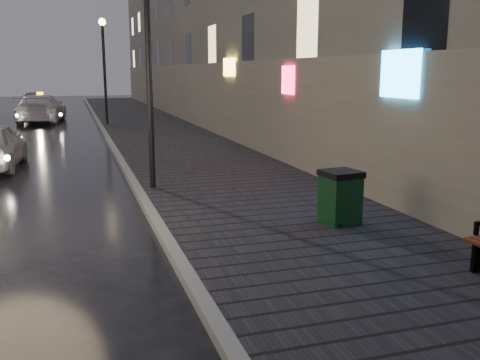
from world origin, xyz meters
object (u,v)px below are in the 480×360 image
at_px(lamp_far, 104,58).
at_px(trash_bin, 340,196).
at_px(lamp_near, 148,42).
at_px(taxi_mid, 41,108).
at_px(car_far, 32,99).

xyz_separation_m(lamp_far, trash_bin, (2.79, -20.05, -2.85)).
distance_m(lamp_near, lamp_far, 16.00).
distance_m(trash_bin, taxi_mid, 24.73).
bearing_deg(taxi_mid, trash_bin, 111.64).
xyz_separation_m(lamp_near, car_far, (-4.64, 33.46, -2.84)).
relative_size(lamp_near, lamp_far, 1.00).
xyz_separation_m(lamp_far, taxi_mid, (-3.35, 3.90, -2.71)).
bearing_deg(lamp_near, car_far, 97.89).
xyz_separation_m(taxi_mid, car_far, (-1.28, 13.56, -0.13)).
bearing_deg(trash_bin, lamp_far, 90.79).
distance_m(lamp_far, taxi_mid, 5.82).
relative_size(taxi_mid, car_far, 1.41).
bearing_deg(trash_bin, car_far, 94.08).
bearing_deg(car_far, lamp_far, 105.43).
bearing_deg(trash_bin, taxi_mid, 97.26).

